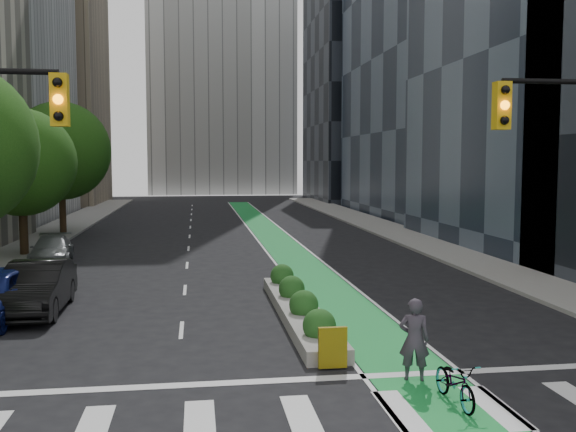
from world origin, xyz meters
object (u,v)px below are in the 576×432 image
object	(u,v)px
parked_car_left_far	(52,250)
bicycle	(455,382)
cyclist	(414,339)
parked_car_left_mid	(36,288)
median_planter	(298,306)

from	to	relation	value
parked_car_left_far	bicycle	bearing A→B (deg)	-65.26
bicycle	cyclist	distance (m)	1.63
parked_car_left_mid	parked_car_left_far	size ratio (longest dim) A/B	1.12
median_planter	parked_car_left_far	size ratio (longest dim) A/B	2.22
bicycle	cyclist	xyz separation A→B (m)	(-0.37, 1.51, 0.50)
cyclist	parked_car_left_mid	size ratio (longest dim) A/B	0.37
median_planter	parked_car_left_mid	size ratio (longest dim) A/B	1.99
cyclist	parked_car_left_mid	world-z (taller)	cyclist
bicycle	cyclist	bearing A→B (deg)	100.68
median_planter	parked_car_left_mid	world-z (taller)	parked_car_left_mid
parked_car_left_mid	parked_car_left_far	bearing A→B (deg)	98.46
cyclist	parked_car_left_mid	xyz separation A→B (m)	(-10.18, 8.06, -0.11)
cyclist	parked_car_left_far	size ratio (longest dim) A/B	0.42
cyclist	parked_car_left_far	world-z (taller)	cyclist
median_planter	bicycle	bearing A→B (deg)	-75.10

